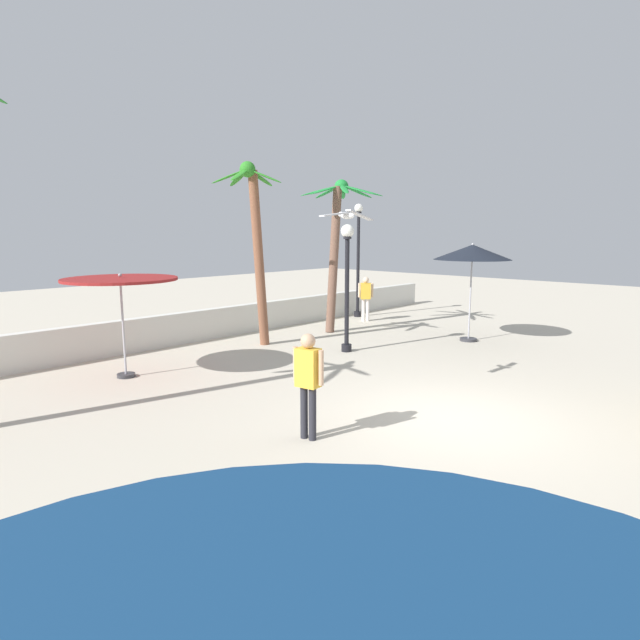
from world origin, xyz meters
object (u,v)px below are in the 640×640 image
at_px(lamp_post_1, 358,254).
at_px(patio_umbrella_3, 472,253).
at_px(patio_umbrella_2, 120,283).
at_px(palm_tree_1, 256,236).
at_px(seagull_0, 347,215).
at_px(guest_1, 308,376).
at_px(lounge_chair_0, 606,547).
at_px(lamp_post_0, 347,275).
at_px(guest_0, 366,295).
at_px(palm_tree_0, 337,234).

bearing_deg(lamp_post_1, patio_umbrella_3, -104.36).
relative_size(patio_umbrella_2, palm_tree_1, 0.48).
bearing_deg(lamp_post_1, seagull_0, -142.58).
height_order(patio_umbrella_2, guest_1, patio_umbrella_2).
xyz_separation_m(lounge_chair_0, seagull_0, (2.55, 5.25, 3.15)).
xyz_separation_m(patio_umbrella_2, guest_1, (0.17, -5.55, -1.09)).
xyz_separation_m(lounge_chair_0, guest_1, (0.70, 4.46, 0.64)).
bearing_deg(lamp_post_1, lamp_post_0, -144.13).
bearing_deg(patio_umbrella_3, lamp_post_1, 75.64).
bearing_deg(lounge_chair_0, lamp_post_0, 53.63).
height_order(patio_umbrella_2, lamp_post_1, lamp_post_1).
bearing_deg(guest_0, palm_tree_0, -167.18).
xyz_separation_m(patio_umbrella_3, guest_0, (0.76, 4.50, -1.64)).
distance_m(guest_1, seagull_0, 3.21).
relative_size(lamp_post_1, lounge_chair_0, 2.20).
bearing_deg(palm_tree_0, seagull_0, -137.69).
bearing_deg(palm_tree_1, guest_0, 3.86).
bearing_deg(lamp_post_1, palm_tree_0, -154.22).
bearing_deg(lamp_post_1, guest_1, -144.88).
bearing_deg(palm_tree_1, seagull_0, -113.11).
relative_size(patio_umbrella_2, seagull_0, 1.85).
bearing_deg(patio_umbrella_2, guest_0, 4.36).
distance_m(palm_tree_0, lounge_chair_0, 13.32).
relative_size(guest_0, guest_1, 0.96).
bearing_deg(palm_tree_0, lamp_post_1, 25.78).
distance_m(lamp_post_1, lounge_chair_0, 16.03).
height_order(palm_tree_0, seagull_0, palm_tree_0).
height_order(lamp_post_0, lounge_chair_0, lamp_post_0).
bearing_deg(lounge_chair_0, palm_tree_1, 65.44).
bearing_deg(lounge_chair_0, patio_umbrella_2, 86.98).
height_order(lamp_post_0, guest_1, lamp_post_0).
distance_m(patio_umbrella_2, lounge_chair_0, 10.17).
bearing_deg(patio_umbrella_3, seagull_0, -171.82).
bearing_deg(guest_0, guest_1, -146.65).
distance_m(patio_umbrella_2, palm_tree_0, 7.59).
bearing_deg(seagull_0, guest_1, -156.98).
bearing_deg(palm_tree_1, lamp_post_0, -63.67).
height_order(palm_tree_0, lounge_chair_0, palm_tree_0).
height_order(lamp_post_0, seagull_0, seagull_0).
bearing_deg(palm_tree_1, patio_umbrella_2, -175.00).
bearing_deg(lamp_post_0, lounge_chair_0, -126.37).
xyz_separation_m(patio_umbrella_2, lamp_post_0, (5.38, -1.99, -0.04)).
bearing_deg(seagull_0, lamp_post_1, 37.42).
bearing_deg(patio_umbrella_3, palm_tree_1, 139.02).
relative_size(palm_tree_0, lounge_chair_0, 2.52).
xyz_separation_m(palm_tree_0, guest_1, (-7.34, -5.78, -2.14)).
distance_m(patio_umbrella_3, guest_0, 4.85).
height_order(palm_tree_0, guest_1, palm_tree_0).
relative_size(palm_tree_0, seagull_0, 3.71).
bearing_deg(guest_1, lounge_chair_0, -98.94).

